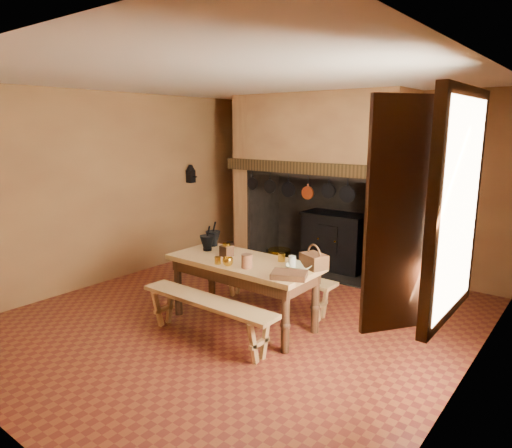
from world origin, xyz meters
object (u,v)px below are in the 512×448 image
at_px(work_table, 243,270).
at_px(bench_front, 207,310).
at_px(coffee_grinder, 227,250).
at_px(wicker_basket, 314,260).
at_px(iron_range, 335,241).
at_px(mixing_bowl, 299,267).

height_order(work_table, bench_front, work_table).
relative_size(coffee_grinder, wicker_basket, 0.58).
distance_m(coffee_grinder, wicker_basket, 1.09).
bearing_deg(work_table, wicker_basket, 16.79).
bearing_deg(iron_range, mixing_bowl, -70.58).
bearing_deg(bench_front, mixing_bowl, 43.66).
xyz_separation_m(bench_front, mixing_bowl, (0.72, 0.69, 0.45)).
distance_m(work_table, bench_front, 0.68).
distance_m(mixing_bowl, wicker_basket, 0.20).
bearing_deg(work_table, bench_front, -90.00).
bearing_deg(iron_range, bench_front, -87.29).
bearing_deg(bench_front, work_table, 90.00).
bearing_deg(coffee_grinder, wicker_basket, 17.43).
relative_size(bench_front, wicker_basket, 5.16).
height_order(iron_range, coffee_grinder, iron_range).
xyz_separation_m(mixing_bowl, wicker_basket, (0.08, 0.17, 0.05)).
height_order(bench_front, wicker_basket, wicker_basket).
height_order(bench_front, mixing_bowl, mixing_bowl).
relative_size(work_table, bench_front, 1.04).
xyz_separation_m(work_table, bench_front, (-0.00, -0.61, -0.29)).
distance_m(bench_front, coffee_grinder, 0.84).
height_order(iron_range, work_table, iron_range).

